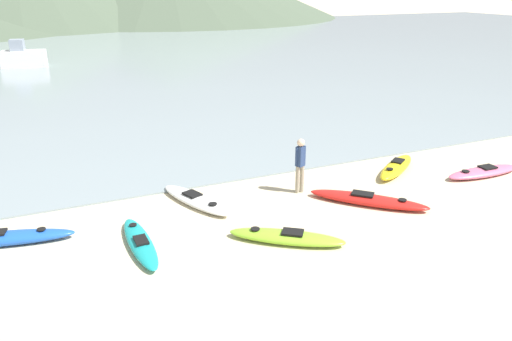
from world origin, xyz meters
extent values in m
cube|color=gray|center=(0.00, 45.53, 0.03)|extent=(160.00, 70.00, 0.06)
ellipsoid|color=white|center=(-2.53, 9.40, 0.12)|extent=(1.69, 3.04, 0.25)
cube|color=black|center=(-2.58, 9.54, 0.27)|extent=(0.55, 0.64, 0.05)
cylinder|color=black|center=(-2.24, 8.63, 0.26)|extent=(0.25, 0.25, 0.02)
ellipsoid|color=#E5668C|center=(7.19, 7.61, 0.13)|extent=(2.99, 0.82, 0.27)
cube|color=black|center=(7.34, 7.61, 0.29)|extent=(0.55, 0.42, 0.05)
cylinder|color=black|center=(6.37, 7.63, 0.28)|extent=(0.26, 0.26, 0.02)
ellipsoid|color=teal|center=(-4.58, 7.45, 0.12)|extent=(0.62, 2.88, 0.25)
cube|color=black|center=(-4.58, 7.30, 0.27)|extent=(0.32, 0.52, 0.05)
cylinder|color=black|center=(-4.59, 8.24, 0.26)|extent=(0.20, 0.20, 0.02)
ellipsoid|color=red|center=(2.17, 7.26, 0.15)|extent=(2.99, 2.99, 0.29)
cube|color=black|center=(2.04, 7.38, 0.32)|extent=(0.72, 0.72, 0.05)
cylinder|color=black|center=(2.86, 6.57, 0.30)|extent=(0.24, 0.24, 0.02)
ellipsoid|color=yellow|center=(4.70, 9.13, 0.17)|extent=(2.71, 2.14, 0.34)
cube|color=black|center=(4.82, 9.21, 0.36)|extent=(0.62, 0.59, 0.05)
cylinder|color=black|center=(4.06, 8.69, 0.35)|extent=(0.23, 0.23, 0.02)
ellipsoid|color=blue|center=(-7.76, 9.01, 0.16)|extent=(3.62, 1.41, 0.32)
cylinder|color=black|center=(-6.80, 8.79, 0.33)|extent=(0.22, 0.22, 0.02)
ellipsoid|color=#8CCC2D|center=(-1.11, 6.19, 0.14)|extent=(2.83, 2.31, 0.27)
cube|color=black|center=(-0.99, 6.11, 0.30)|extent=(0.66, 0.62, 0.05)
cylinder|color=black|center=(-1.77, 6.68, 0.28)|extent=(0.24, 0.24, 0.02)
cylinder|color=gray|center=(0.65, 8.90, 0.44)|extent=(0.13, 0.13, 0.89)
cylinder|color=gray|center=(0.81, 8.90, 0.44)|extent=(0.13, 0.13, 0.89)
cube|color=navy|center=(0.73, 8.90, 1.20)|extent=(0.30, 0.28, 0.63)
cylinder|color=navy|center=(0.60, 8.90, 1.21)|extent=(0.09, 0.09, 0.60)
cylinder|color=navy|center=(0.86, 8.90, 1.21)|extent=(0.09, 0.09, 0.60)
sphere|color=beige|center=(0.73, 8.90, 1.64)|extent=(0.24, 0.24, 0.24)
cube|color=white|center=(-6.96, 38.94, 0.67)|extent=(3.41, 2.13, 1.22)
cube|color=#8C99A8|center=(-7.27, 39.00, 1.70)|extent=(1.10, 1.11, 0.85)
camera|label=1|loc=(-6.39, -3.78, 6.23)|focal=35.00mm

